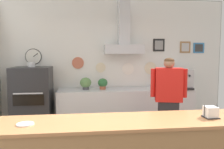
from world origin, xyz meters
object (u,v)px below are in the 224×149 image
at_px(potted_sage, 86,83).
at_px(napkin_holder, 211,112).
at_px(shop_worker, 168,104).
at_px(potted_basil, 103,83).
at_px(espresso_machine, 177,79).
at_px(pizza_oven, 33,102).
at_px(condiment_plate, 25,124).

height_order(potted_sage, napkin_holder, potted_sage).
bearing_deg(shop_worker, potted_basil, -37.43).
relative_size(espresso_machine, potted_basil, 2.37).
relative_size(espresso_machine, napkin_holder, 3.71).
bearing_deg(pizza_oven, shop_worker, -24.25).
height_order(pizza_oven, napkin_holder, pizza_oven).
bearing_deg(pizza_oven, napkin_holder, -46.34).
distance_m(potted_sage, napkin_holder, 2.90).
xyz_separation_m(shop_worker, espresso_machine, (0.65, 1.20, 0.27)).
bearing_deg(espresso_machine, potted_sage, 178.88).
bearing_deg(potted_basil, potted_sage, 178.64).
xyz_separation_m(espresso_machine, napkin_holder, (-0.72, -2.56, -0.06)).
bearing_deg(shop_worker, potted_sage, -28.77).
xyz_separation_m(potted_basil, napkin_holder, (0.92, -2.59, 0.02)).
xyz_separation_m(pizza_oven, potted_sage, (1.06, 0.16, 0.35)).
bearing_deg(napkin_holder, pizza_oven, 133.66).
distance_m(pizza_oven, potted_sage, 1.12).
distance_m(shop_worker, condiment_plate, 2.37).
distance_m(espresso_machine, condiment_plate, 3.64).
xyz_separation_m(potted_sage, napkin_holder, (1.28, -2.60, 0.01)).
distance_m(shop_worker, napkin_holder, 1.38).
bearing_deg(condiment_plate, espresso_machine, 45.03).
bearing_deg(napkin_holder, shop_worker, 87.28).
distance_m(napkin_holder, condiment_plate, 1.86).
bearing_deg(potted_sage, shop_worker, -42.72).
distance_m(pizza_oven, potted_basil, 1.46).
bearing_deg(potted_basil, condiment_plate, -109.81).
height_order(potted_sage, condiment_plate, potted_sage).
xyz_separation_m(shop_worker, potted_basil, (-0.98, 1.23, 0.19)).
bearing_deg(napkin_holder, potted_basil, 109.49).
relative_size(shop_worker, potted_sage, 6.33).
relative_size(napkin_holder, condiment_plate, 0.92).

